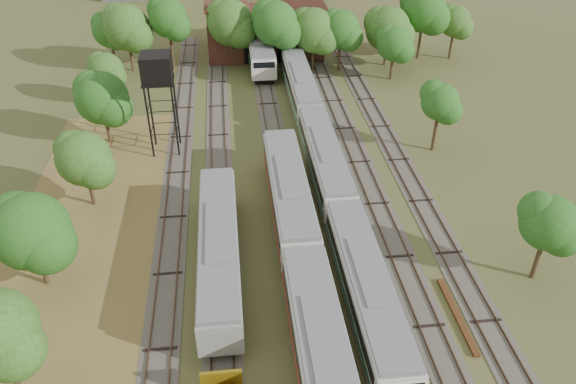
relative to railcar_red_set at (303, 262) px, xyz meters
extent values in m
plane|color=#475123|center=(2.00, -8.33, -2.04)|extent=(240.00, 240.00, 0.00)
cube|color=brown|center=(-16.00, -0.33, -2.02)|extent=(14.00, 60.00, 0.04)
cube|color=#4C473D|center=(-10.00, 16.67, -2.01)|extent=(2.60, 80.00, 0.06)
cube|color=#472D1E|center=(-10.72, 16.67, -1.92)|extent=(0.08, 80.00, 0.14)
cube|color=#472D1E|center=(-9.28, 16.67, -1.92)|extent=(0.08, 80.00, 0.14)
cube|color=#4C473D|center=(-6.00, 16.67, -2.01)|extent=(2.60, 80.00, 0.06)
cube|color=#472D1E|center=(-6.72, 16.67, -1.92)|extent=(0.08, 80.00, 0.14)
cube|color=#472D1E|center=(-5.28, 16.67, -1.92)|extent=(0.08, 80.00, 0.14)
cube|color=#4C473D|center=(0.00, 16.67, -2.01)|extent=(2.60, 80.00, 0.06)
cube|color=#472D1E|center=(-0.72, 16.67, -1.92)|extent=(0.08, 80.00, 0.14)
cube|color=#472D1E|center=(0.72, 16.67, -1.92)|extent=(0.08, 80.00, 0.14)
cube|color=#4C473D|center=(4.00, 16.67, -2.01)|extent=(2.60, 80.00, 0.06)
cube|color=#472D1E|center=(3.28, 16.67, -1.92)|extent=(0.08, 80.00, 0.14)
cube|color=#472D1E|center=(4.72, 16.67, -1.92)|extent=(0.08, 80.00, 0.14)
cube|color=#4C473D|center=(8.00, 16.67, -2.01)|extent=(2.60, 80.00, 0.06)
cube|color=#472D1E|center=(7.28, 16.67, -1.92)|extent=(0.08, 80.00, 0.14)
cube|color=#472D1E|center=(8.72, 16.67, -1.92)|extent=(0.08, 80.00, 0.14)
cube|color=#4C473D|center=(12.00, 16.67, -2.01)|extent=(2.60, 80.00, 0.06)
cube|color=#472D1E|center=(11.28, 16.67, -1.92)|extent=(0.08, 80.00, 0.14)
cube|color=#472D1E|center=(12.72, 16.67, -1.92)|extent=(0.08, 80.00, 0.14)
cube|color=black|center=(0.00, -8.69, -1.62)|extent=(2.32, 15.64, 0.85)
cube|color=silver|center=(0.00, -8.69, 0.12)|extent=(3.06, 17.00, 2.64)
cube|color=black|center=(0.00, -8.69, 0.44)|extent=(3.12, 15.64, 0.90)
cube|color=slate|center=(0.00, -8.69, 1.63)|extent=(2.82, 16.66, 0.38)
cube|color=maroon|center=(0.00, -8.69, -0.62)|extent=(3.12, 16.66, 0.48)
cube|color=black|center=(0.00, 8.81, -1.62)|extent=(2.32, 15.64, 0.85)
cube|color=silver|center=(0.00, 8.81, 0.12)|extent=(3.06, 17.00, 2.64)
cube|color=black|center=(0.00, 8.81, 0.44)|extent=(3.12, 15.64, 0.90)
cube|color=slate|center=(0.00, 8.81, 1.63)|extent=(2.82, 16.66, 0.38)
cube|color=maroon|center=(0.00, 8.81, -0.62)|extent=(3.12, 16.66, 0.48)
cube|color=black|center=(4.00, -3.07, -1.65)|extent=(2.16, 15.64, 0.79)
cube|color=silver|center=(4.00, -3.07, -0.03)|extent=(2.85, 17.00, 2.46)
cube|color=black|center=(4.00, -3.07, 0.26)|extent=(2.91, 15.64, 0.83)
cube|color=slate|center=(4.00, -3.07, 1.37)|extent=(2.62, 16.66, 0.35)
cube|color=#196736|center=(4.00, -3.07, -0.72)|extent=(2.91, 16.66, 0.44)
cube|color=black|center=(4.00, 14.43, -1.65)|extent=(2.16, 15.64, 0.79)
cube|color=silver|center=(4.00, 14.43, -0.03)|extent=(2.85, 17.00, 2.46)
cube|color=black|center=(4.00, 14.43, 0.26)|extent=(2.91, 15.64, 0.83)
cube|color=slate|center=(4.00, 14.43, 1.37)|extent=(2.62, 16.66, 0.35)
cube|color=#196736|center=(4.00, 14.43, -0.72)|extent=(2.91, 16.66, 0.44)
cube|color=black|center=(4.00, 31.93, -1.65)|extent=(2.16, 15.64, 0.79)
cube|color=silver|center=(4.00, 31.93, -0.03)|extent=(2.85, 17.00, 2.46)
cube|color=black|center=(4.00, 31.93, 0.26)|extent=(2.91, 15.64, 0.83)
cube|color=slate|center=(4.00, 31.93, 1.37)|extent=(2.62, 16.66, 0.35)
cube|color=#196736|center=(4.00, 31.93, -0.72)|extent=(2.91, 16.66, 0.44)
cube|color=black|center=(0.00, 44.43, -1.61)|extent=(2.40, 14.72, 0.87)
cube|color=silver|center=(0.00, 44.43, 0.19)|extent=(3.16, 16.00, 2.72)
cube|color=black|center=(0.00, 44.43, 0.52)|extent=(3.22, 14.72, 0.93)
cube|color=slate|center=(0.00, 44.43, 1.75)|extent=(2.91, 15.68, 0.39)
cube|color=#196736|center=(0.00, 44.43, -0.57)|extent=(3.22, 15.68, 0.49)
cube|color=silver|center=(0.00, 36.48, 0.05)|extent=(3.20, 0.25, 2.45)
cube|color=gold|center=(-6.00, -9.13, -0.59)|extent=(2.45, 0.20, 1.63)
cube|color=black|center=(-6.00, 2.23, -1.64)|extent=(2.21, 16.56, 0.80)
cube|color=gray|center=(-6.00, 2.23, 0.01)|extent=(2.91, 18.00, 2.51)
cube|color=black|center=(-6.00, 2.23, 0.31)|extent=(2.97, 16.56, 0.85)
cube|color=slate|center=(-6.00, 2.23, 1.45)|extent=(2.68, 17.64, 0.36)
cylinder|color=black|center=(-12.52, 20.07, 1.72)|extent=(0.19, 0.19, 7.52)
cylinder|color=black|center=(-9.98, 20.07, 1.72)|extent=(0.19, 0.19, 7.52)
cylinder|color=black|center=(-12.52, 22.61, 1.72)|extent=(0.19, 0.19, 7.52)
cylinder|color=black|center=(-9.98, 22.61, 1.72)|extent=(0.19, 0.19, 7.52)
cube|color=black|center=(-11.25, 21.34, 5.58)|extent=(2.96, 2.96, 0.20)
cube|color=black|center=(-11.25, 21.34, 6.95)|extent=(2.82, 2.82, 2.54)
cube|color=#543218|center=(10.20, -4.45, -1.93)|extent=(0.45, 7.17, 0.23)
cube|color=#3C1D15|center=(1.00, 49.67, 0.71)|extent=(16.00, 11.00, 5.50)
cube|color=#3C1D15|center=(-3.00, 49.67, 4.06)|extent=(8.45, 11.55, 2.96)
cube|color=#3C1D15|center=(5.00, 49.67, 4.06)|extent=(8.45, 11.55, 2.96)
cube|color=black|center=(1.00, 44.22, 0.16)|extent=(6.40, 0.15, 4.12)
cylinder|color=#382616|center=(-17.61, -8.23, 0.39)|extent=(0.36, 0.36, 4.86)
cylinder|color=#382616|center=(-18.81, 2.17, -0.14)|extent=(0.36, 0.36, 3.81)
sphere|color=#1F5115|center=(-18.81, 2.17, 2.81)|extent=(5.51, 5.51, 5.51)
cylinder|color=#382616|center=(-17.12, 12.23, -0.21)|extent=(0.36, 0.36, 3.68)
sphere|color=#1F5115|center=(-17.12, 12.23, 2.64)|extent=(4.72, 4.72, 4.72)
cylinder|color=#382616|center=(-17.41, 23.80, -0.07)|extent=(0.36, 0.36, 3.95)
sphere|color=#1F5115|center=(-17.41, 23.80, 2.98)|extent=(5.42, 5.42, 5.42)
cylinder|color=#382616|center=(-18.59, 33.37, -0.38)|extent=(0.36, 0.36, 3.33)
sphere|color=#1F5115|center=(-18.59, 33.37, 2.20)|extent=(4.10, 4.10, 4.10)
cylinder|color=#382616|center=(-19.73, 44.85, 0.03)|extent=(0.36, 0.36, 4.15)
sphere|color=#1F5115|center=(-19.73, 44.85, 3.24)|extent=(4.43, 4.43, 4.43)
cylinder|color=#382616|center=(-17.30, 43.85, 0.27)|extent=(0.36, 0.36, 4.64)
sphere|color=#1F5115|center=(-17.30, 43.85, 3.86)|extent=(5.99, 5.99, 5.99)
cylinder|color=#382616|center=(-11.86, 44.19, 0.64)|extent=(0.36, 0.36, 5.38)
sphere|color=#1F5115|center=(-11.86, 44.19, 4.80)|extent=(5.06, 5.06, 5.06)
cylinder|color=#382616|center=(-3.80, 44.27, 0.27)|extent=(0.36, 0.36, 4.62)
sphere|color=#1F5115|center=(-3.80, 44.27, 3.84)|extent=(6.12, 6.12, 6.12)
cylinder|color=#382616|center=(1.91, 41.09, 0.55)|extent=(0.36, 0.36, 5.18)
sphere|color=#1F5115|center=(1.91, 41.09, 4.55)|extent=(5.77, 5.77, 5.77)
cylinder|color=#382616|center=(6.92, 41.44, 0.08)|extent=(0.36, 0.36, 4.25)
sphere|color=#1F5115|center=(6.92, 41.44, 3.36)|extent=(5.82, 5.82, 5.82)
cylinder|color=#382616|center=(10.44, 41.03, 0.13)|extent=(0.36, 0.36, 4.35)
sphere|color=#1F5115|center=(10.44, 41.03, 3.49)|extent=(5.01, 5.01, 5.01)
cylinder|color=#382616|center=(17.11, 42.11, -0.07)|extent=(0.36, 0.36, 3.95)
sphere|color=#1F5115|center=(17.11, 42.11, 2.99)|extent=(6.01, 6.01, 6.01)
cylinder|color=#382616|center=(22.49, 44.24, 0.63)|extent=(0.36, 0.36, 5.34)
sphere|color=#1F5115|center=(22.49, 44.24, 4.76)|extent=(6.08, 6.08, 6.08)
cylinder|color=#382616|center=(26.93, 43.57, 0.03)|extent=(0.36, 0.36, 4.15)
sphere|color=#1F5115|center=(26.93, 43.57, 3.24)|extent=(4.25, 4.25, 4.25)
cylinder|color=#382616|center=(17.22, -1.22, -0.04)|extent=(0.36, 0.36, 4.00)
sphere|color=#1F5115|center=(17.22, -1.22, 3.05)|extent=(4.05, 4.05, 4.05)
cylinder|color=#382616|center=(16.03, 18.33, 0.09)|extent=(0.36, 0.36, 4.26)
sphere|color=#1F5115|center=(16.03, 18.33, 3.38)|extent=(3.74, 3.74, 3.74)
cylinder|color=#382616|center=(16.64, 37.14, -0.19)|extent=(0.36, 0.36, 3.71)
sphere|color=#1F5115|center=(16.64, 37.14, 2.67)|extent=(4.36, 4.36, 4.36)
camera|label=1|loc=(-4.48, -30.36, 26.81)|focal=35.00mm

